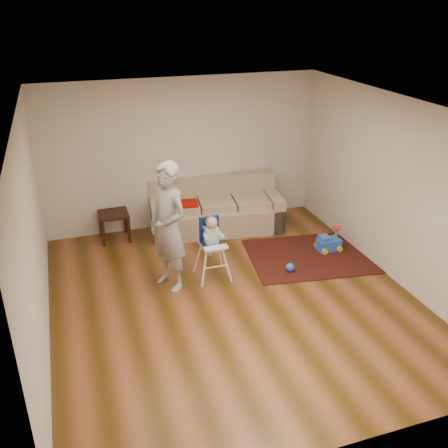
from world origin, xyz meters
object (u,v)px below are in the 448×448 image
object	(u,v)px
side_table	(115,226)
adult	(168,227)
sofa	(216,206)
toy_ball	(290,267)
high_chair	(212,249)
ride_on_toy	(329,239)

from	to	relation	value
side_table	adult	bearing A→B (deg)	-72.21
sofa	side_table	size ratio (longest dim) A/B	4.92
sofa	adult	world-z (taller)	adult
toy_ball	high_chair	bearing A→B (deg)	167.83
toy_ball	high_chair	xyz separation A→B (m)	(-1.19, 0.26, 0.40)
ride_on_toy	toy_ball	distance (m)	1.04
adult	ride_on_toy	bearing A→B (deg)	68.47
side_table	ride_on_toy	world-z (taller)	side_table
adult	side_table	bearing A→B (deg)	171.18
adult	toy_ball	bearing A→B (deg)	56.98
side_table	adult	world-z (taller)	adult
sofa	adult	xyz separation A→B (m)	(-1.23, -1.67, 0.50)
ride_on_toy	adult	bearing A→B (deg)	-176.46
toy_ball	adult	bearing A→B (deg)	173.59
toy_ball	adult	xyz separation A→B (m)	(-1.85, 0.21, 0.87)
side_table	toy_ball	size ratio (longest dim) A/B	3.64
ride_on_toy	high_chair	world-z (taller)	high_chair
side_table	toy_ball	world-z (taller)	side_table
sofa	high_chair	bearing A→B (deg)	-102.30
ride_on_toy	sofa	bearing A→B (deg)	135.72
side_table	adult	xyz separation A→B (m)	(0.59, -1.83, 0.71)
sofa	toy_ball	bearing A→B (deg)	-64.55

